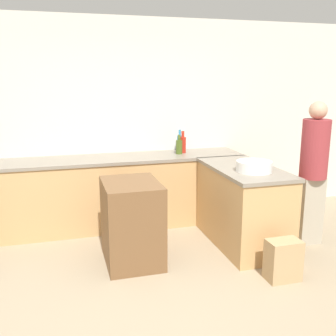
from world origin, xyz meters
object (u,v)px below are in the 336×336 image
mixing_bowl (254,166)px  paper_bag (283,260)px  island_table (132,222)px  person_at_peninsula (313,168)px  dish_soap_bottle (180,143)px  hot_sauce_bottle (183,144)px  olive_oil_bottle (179,146)px

mixing_bowl → paper_bag: size_ratio=0.96×
island_table → mixing_bowl: bearing=-4.4°
mixing_bowl → person_at_peninsula: (0.76, 0.01, -0.07)m
person_at_peninsula → paper_bag: bearing=-137.9°
island_table → dish_soap_bottle: (0.92, 1.27, 0.61)m
dish_soap_bottle → person_at_peninsula: (1.17, -1.37, -0.13)m
mixing_bowl → hot_sauce_bottle: size_ratio=1.31×
island_table → person_at_peninsula: (2.10, -0.09, 0.48)m
dish_soap_bottle → hot_sauce_bottle: size_ratio=1.02×
island_table → person_at_peninsula: 2.15m
island_table → hot_sauce_bottle: bearing=51.3°
dish_soap_bottle → person_at_peninsula: person_at_peninsula is taller
mixing_bowl → paper_bag: mixing_bowl is taller
person_at_peninsula → hot_sauce_bottle: bearing=132.7°
paper_bag → olive_oil_bottle: bearing=104.1°
dish_soap_bottle → paper_bag: (0.40, -2.06, -0.84)m
hot_sauce_bottle → person_at_peninsula: (1.16, -1.26, -0.13)m
island_table → olive_oil_bottle: olive_oil_bottle is taller
island_table → hot_sauce_bottle: hot_sauce_bottle is taller
hot_sauce_bottle → paper_bag: hot_sauce_bottle is taller
person_at_peninsula → paper_bag: person_at_peninsula is taller
mixing_bowl → olive_oil_bottle: 1.28m
olive_oil_bottle → paper_bag: 2.10m
hot_sauce_bottle → person_at_peninsula: bearing=-47.3°
olive_oil_bottle → person_at_peninsula: person_at_peninsula is taller
island_table → dish_soap_bottle: 1.68m
person_at_peninsula → paper_bag: 1.26m
paper_bag → person_at_peninsula: bearing=42.1°
olive_oil_bottle → person_at_peninsula: bearing=-43.6°
mixing_bowl → person_at_peninsula: bearing=0.6°
hot_sauce_bottle → paper_bag: (0.39, -1.95, -0.84)m
mixing_bowl → hot_sauce_bottle: hot_sauce_bottle is taller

